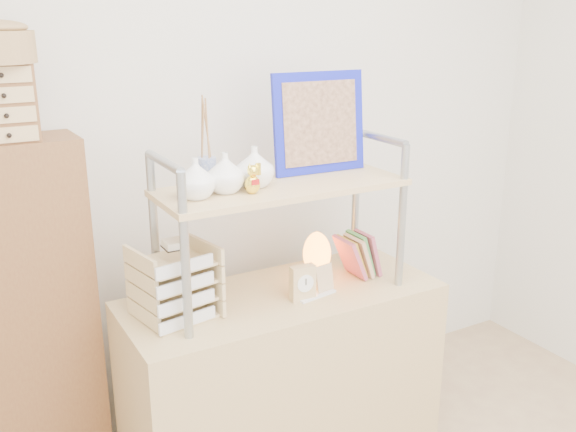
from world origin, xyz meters
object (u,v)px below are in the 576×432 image
at_px(desk, 283,381).
at_px(cabinet, 31,323).
at_px(letter_tray, 177,287).
at_px(salt_lamp, 317,255).

xyz_separation_m(desk, cabinet, (-0.85, 0.37, 0.30)).
bearing_deg(letter_tray, desk, -0.55).
distance_m(letter_tray, salt_lamp, 0.61).
distance_m(desk, cabinet, 0.97).
distance_m(cabinet, salt_lamp, 1.09).
relative_size(desk, cabinet, 0.89).
height_order(letter_tray, salt_lamp, letter_tray).
bearing_deg(letter_tray, salt_lamp, 6.18).
height_order(cabinet, letter_tray, cabinet).
xyz_separation_m(desk, salt_lamp, (0.19, 0.07, 0.47)).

